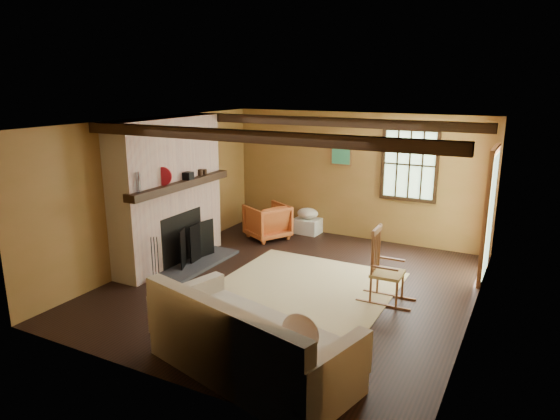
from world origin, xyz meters
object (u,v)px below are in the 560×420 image
Objects in this scene: armchair at (267,221)px; fireplace at (169,198)px; rocking_chair at (385,271)px; sofa at (248,347)px; laundry_basket at (308,226)px.

fireplace is at bearing 6.74° from armchair.
rocking_chair is 3.30m from armchair.
sofa is 4.66m from armchair.
sofa is (-0.71, -2.43, -0.11)m from rocking_chair.
rocking_chair is 1.41× the size of armchair.
laundry_basket is at bearing 122.13° from sofa.
rocking_chair reaches higher than laundry_basket.
fireplace is at bearing 156.02° from sofa.
armchair is (0.77, 1.89, -0.77)m from fireplace.
sofa is at bearing -38.29° from fireplace.
fireplace reaches higher than rocking_chair.
laundry_basket is (-1.55, 4.82, -0.17)m from sofa.
fireplace reaches higher than armchair.
sofa is (2.87, -2.27, -0.78)m from fireplace.
armchair reaches higher than laundry_basket.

